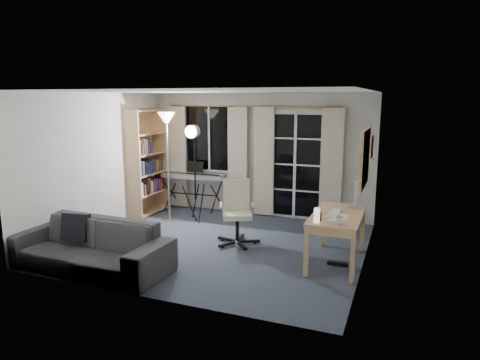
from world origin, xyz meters
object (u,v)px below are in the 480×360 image
(monitor, at_px, (357,190))
(sofa, at_px, (88,238))
(keyboard_piano, at_px, (193,177))
(desk, at_px, (337,220))
(torchiere_lamp, at_px, (167,134))
(studio_light, at_px, (193,143))
(mug, at_px, (340,220))
(office_chair, at_px, (237,206))
(bookshelf, at_px, (145,165))

(monitor, bearing_deg, sofa, -149.99)
(keyboard_piano, height_order, desk, keyboard_piano)
(keyboard_piano, relative_size, monitor, 2.59)
(torchiere_lamp, xyz_separation_m, studio_light, (0.50, 0.06, -0.15))
(torchiere_lamp, distance_m, sofa, 2.79)
(keyboard_piano, bearing_deg, sofa, -91.25)
(torchiere_lamp, height_order, sofa, torchiere_lamp)
(keyboard_piano, bearing_deg, mug, -37.64)
(torchiere_lamp, xyz_separation_m, keyboard_piano, (0.14, 0.74, -0.92))
(torchiere_lamp, xyz_separation_m, sofa, (0.23, -2.51, -1.20))
(torchiere_lamp, xyz_separation_m, mug, (3.43, -1.55, -0.87))
(office_chair, xyz_separation_m, mug, (1.74, -0.82, 0.17))
(bookshelf, xyz_separation_m, torchiere_lamp, (0.68, -0.24, 0.66))
(bookshelf, xyz_separation_m, office_chair, (2.37, -0.97, -0.39))
(monitor, bearing_deg, desk, -113.75)
(monitor, relative_size, mug, 4.39)
(bookshelf, height_order, monitor, bookshelf)
(monitor, bearing_deg, studio_light, 167.53)
(bookshelf, bearing_deg, studio_light, -8.42)
(keyboard_piano, xyz_separation_m, studio_light, (0.36, -0.67, 0.77))
(keyboard_piano, bearing_deg, bookshelf, -151.83)
(keyboard_piano, distance_m, mug, 4.00)
(mug, height_order, sofa, sofa)
(desk, bearing_deg, keyboard_piano, 150.61)
(monitor, xyz_separation_m, sofa, (-3.29, -1.91, -0.54))
(desk, relative_size, mug, 11.40)
(bookshelf, height_order, keyboard_piano, bookshelf)
(studio_light, bearing_deg, mug, -27.62)
(bookshelf, distance_m, sofa, 2.95)
(keyboard_piano, bearing_deg, studio_light, -64.60)
(bookshelf, height_order, desk, bookshelf)
(mug, xyz_separation_m, sofa, (-3.19, -0.96, -0.33))
(torchiere_lamp, height_order, mug, torchiere_lamp)
(office_chair, xyz_separation_m, sofa, (-1.45, -1.78, -0.16))
(keyboard_piano, bearing_deg, monitor, -24.36)
(studio_light, height_order, mug, studio_light)
(office_chair, bearing_deg, bookshelf, 132.85)
(sofa, bearing_deg, desk, 27.30)
(studio_light, height_order, monitor, studio_light)
(torchiere_lamp, xyz_separation_m, desk, (3.33, -1.05, -1.02))
(torchiere_lamp, relative_size, desk, 1.53)
(keyboard_piano, height_order, monitor, monitor)
(bookshelf, bearing_deg, mug, -23.35)
(studio_light, xyz_separation_m, office_chair, (1.18, -0.79, -0.89))
(desk, xyz_separation_m, monitor, (0.20, 0.45, 0.36))
(studio_light, bearing_deg, bookshelf, 172.62)
(studio_light, height_order, sofa, studio_light)
(desk, height_order, mug, mug)
(bookshelf, distance_m, keyboard_piano, 1.00)
(bookshelf, relative_size, office_chair, 2.04)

